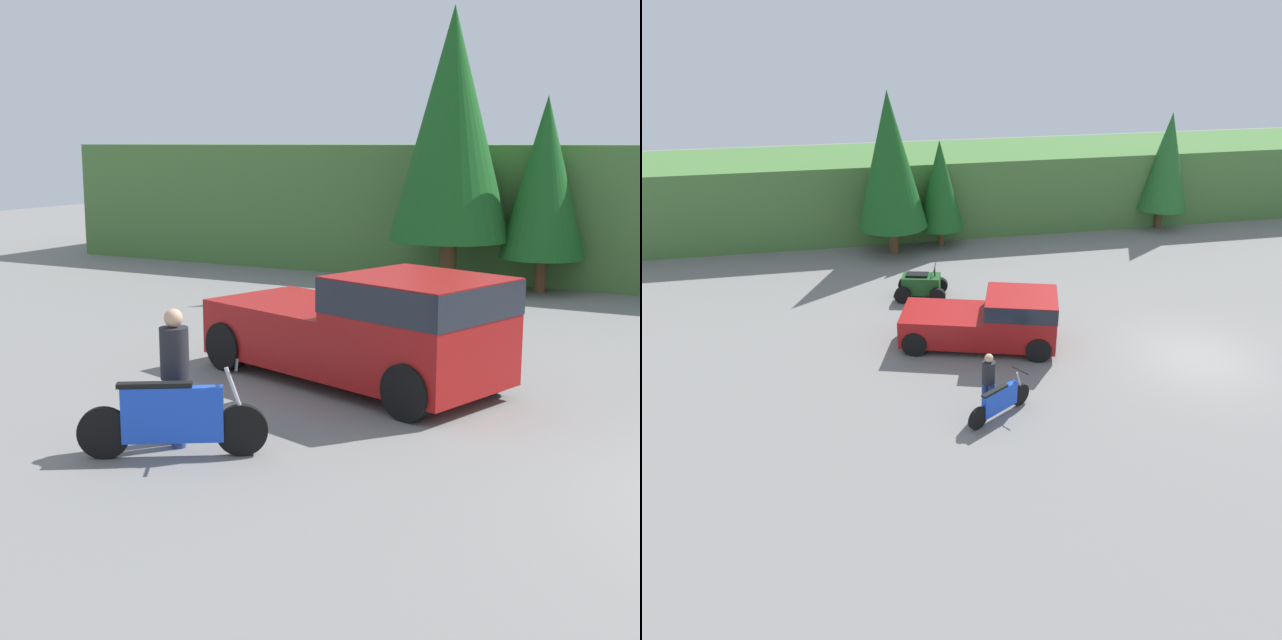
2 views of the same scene
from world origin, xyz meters
TOP-DOWN VIEW (x-y plane):
  - ground_plane at (0.00, 0.00)m, footprint 80.00×80.00m
  - hillside_backdrop at (0.00, 16.00)m, footprint 44.00×6.00m
  - tree_left at (-8.49, 11.81)m, footprint 3.14×3.14m
  - tree_mid_left at (-6.21, 12.37)m, footprint 2.16×2.16m
  - tree_mid_right at (5.24, 12.88)m, footprint 2.52×2.52m
  - pickup_truck_red at (-6.23, 2.20)m, footprint 5.41×3.48m
  - dirt_bike at (-7.05, -1.84)m, footprint 2.01×1.32m
  - quad_atv at (-8.00, 6.49)m, footprint 2.21×1.73m
  - rider_person at (-7.29, -1.46)m, footprint 0.51×0.51m

SIDE VIEW (x-z plane):
  - ground_plane at x=0.00m, z-range 0.00..0.00m
  - dirt_bike at x=-7.05m, z-range -0.10..1.05m
  - quad_atv at x=-8.00m, z-range -0.13..1.15m
  - rider_person at x=-7.29m, z-range 0.08..1.83m
  - pickup_truck_red at x=-6.23m, z-range 0.05..1.89m
  - hillside_backdrop at x=0.00m, z-range 0.00..3.70m
  - tree_mid_left at x=-6.21m, z-range 0.43..5.35m
  - tree_mid_right at x=5.24m, z-range 0.50..6.22m
  - tree_left at x=-8.49m, z-range 0.63..7.75m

